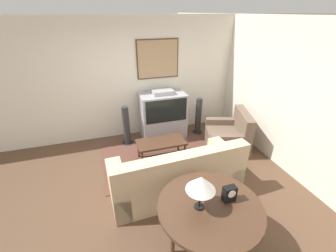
{
  "coord_description": "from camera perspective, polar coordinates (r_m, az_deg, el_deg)",
  "views": [
    {
      "loc": [
        -0.59,
        -2.92,
        2.75
      ],
      "look_at": [
        0.58,
        0.8,
        0.75
      ],
      "focal_mm": 24.0,
      "sensor_mm": 36.0,
      "label": 1
    }
  ],
  "objects": [
    {
      "name": "table_lamp",
      "position": [
        2.5,
        8.37,
        -14.32
      ],
      "size": [
        0.33,
        0.33,
        0.44
      ],
      "color": "black",
      "rests_on": "console_table"
    },
    {
      "name": "coffee_table",
      "position": [
        4.53,
        -1.75,
        -4.45
      ],
      "size": [
        0.97,
        0.48,
        0.42
      ],
      "color": "#472D1E",
      "rests_on": "ground_plane"
    },
    {
      "name": "wall_right",
      "position": [
        4.56,
        28.97,
        5.86
      ],
      "size": [
        0.06,
        12.0,
        2.7
      ],
      "color": "silver",
      "rests_on": "ground_plane"
    },
    {
      "name": "armchair",
      "position": [
        5.11,
        15.04,
        -2.67
      ],
      "size": [
        1.08,
        1.15,
        0.87
      ],
      "rotation": [
        0.0,
        0.0,
        -1.89
      ],
      "color": "brown",
      "rests_on": "ground_plane"
    },
    {
      "name": "couch",
      "position": [
        3.79,
        2.19,
        -12.6
      ],
      "size": [
        2.18,
        0.96,
        0.92
      ],
      "rotation": [
        0.0,
        0.0,
        3.19
      ],
      "color": "#CCB289",
      "rests_on": "ground_plane"
    },
    {
      "name": "ground_plane",
      "position": [
        4.05,
        -4.56,
        -15.7
      ],
      "size": [
        12.0,
        12.0,
        0.0
      ],
      "primitive_type": "plane",
      "color": "brown"
    },
    {
      "name": "mantel_clock",
      "position": [
        2.82,
        15.32,
        -16.22
      ],
      "size": [
        0.15,
        0.1,
        0.19
      ],
      "color": "black",
      "rests_on": "console_table"
    },
    {
      "name": "console_table",
      "position": [
        2.82,
        10.58,
        -20.15
      ],
      "size": [
        1.22,
        1.22,
        0.76
      ],
      "color": "#472D1E",
      "rests_on": "ground_plane"
    },
    {
      "name": "speaker_tower_right",
      "position": [
        5.57,
        7.69,
        2.29
      ],
      "size": [
        0.25,
        0.25,
        0.91
      ],
      "color": "black",
      "rests_on": "ground_plane"
    },
    {
      "name": "tv",
      "position": [
        5.3,
        -1.31,
        2.73
      ],
      "size": [
        1.04,
        0.61,
        1.18
      ],
      "color": "#9E9EA3",
      "rests_on": "ground_plane"
    },
    {
      "name": "wall_back",
      "position": [
        5.27,
        -10.46,
        11.38
      ],
      "size": [
        12.0,
        0.1,
        2.7
      ],
      "color": "silver",
      "rests_on": "ground_plane"
    },
    {
      "name": "area_rug",
      "position": [
        4.81,
        -2.17,
        -7.64
      ],
      "size": [
        2.33,
        1.71,
        0.01
      ],
      "color": "brown",
      "rests_on": "ground_plane"
    },
    {
      "name": "speaker_tower_left",
      "position": [
        5.13,
        -10.52,
        -0.21
      ],
      "size": [
        0.25,
        0.25,
        0.91
      ],
      "color": "black",
      "rests_on": "ground_plane"
    }
  ]
}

